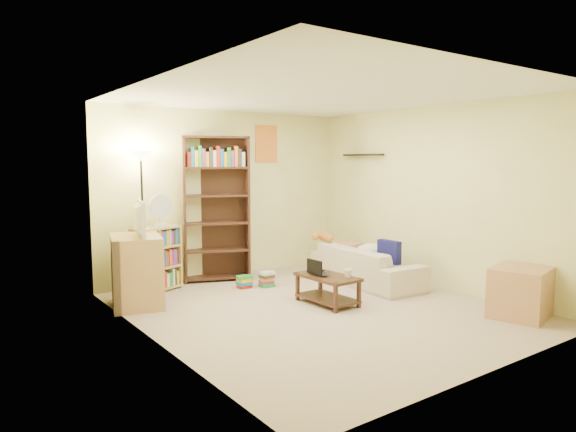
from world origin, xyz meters
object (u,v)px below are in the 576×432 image
Objects in this scene: television at (135,218)px; side_table at (344,259)px; short_bookshelf at (157,259)px; sofa at (365,265)px; tv_stand at (137,271)px; mug at (348,273)px; desk_fan at (160,210)px; floor_lamp at (141,180)px; tall_bookshelf at (216,205)px; tabby_cat at (324,237)px; coffee_table at (327,286)px; end_cabinet at (521,292)px; laptop at (322,273)px.

television is 1.46× the size of side_table.
television is at bearing -151.96° from short_bookshelf.
tv_stand reaches higher than sofa.
mug is 0.29× the size of desk_fan.
floor_lamp is at bearing 124.25° from short_bookshelf.
tabby_cat is at bearing -4.75° from tall_bookshelf.
short_bookshelf is at bearing 127.27° from coffee_table.
tabby_cat is at bearing -13.04° from desk_fan.
side_table is at bearing 93.74° from end_cabinet.
tv_stand is 0.69m from short_bookshelf.
tv_stand is (-2.05, 1.53, 0.02)m from mug.
television is (0.00, 0.00, 0.64)m from tv_stand.
tv_stand is 1.28m from floor_lamp.
coffee_table is 1.11× the size of television.
tabby_cat is at bearing 156.48° from side_table.
laptop is 0.18× the size of floor_lamp.
laptop is 0.70× the size of side_table.
floor_lamp is (-1.73, 2.15, 1.10)m from mug.
sofa is at bearing -89.32° from television.
desk_fan reaches higher than tabby_cat.
laptop is 2.35m from television.
tv_stand is at bearing 56.74° from laptop.
sofa is at bearing -70.75° from laptop.
desk_fan reaches higher than sofa.
short_bookshelf is at bearing 129.69° from end_cabinet.
television reaches higher than mug.
sofa is at bearing 0.68° from tv_stand.
short_bookshelf is (-2.41, 0.59, -0.17)m from tabby_cat.
tall_bookshelf is (1.42, 0.63, 0.05)m from television.
sofa is at bearing -75.87° from tabby_cat.
coffee_table is at bearing -138.77° from side_table.
floor_lamp is (-1.60, 1.92, 1.28)m from coffee_table.
sofa is 2.20m from end_cabinet.
sofa is 3.16m from tv_stand.
tv_stand is 0.41× the size of tall_bookshelf.
short_bookshelf is at bearing -152.49° from tall_bookshelf.
television is 4.55m from end_cabinet.
side_table is at bearing 39.82° from coffee_table.
laptop is at bearing -49.18° from floor_lamp.
sofa is 4.45× the size of tabby_cat.
mug is at bearing 132.15° from end_cabinet.
floor_lamp is (-1.11, -0.01, 0.39)m from tall_bookshelf.
end_cabinet is (0.18, -2.77, 0.03)m from side_table.
tall_bookshelf reaches higher than floor_lamp.
mug is 2.64m from television.
desk_fan is 4.54m from end_cabinet.
coffee_table is 1.62× the size of side_table.
tall_bookshelf reaches higher than sofa.
desk_fan is at bearing 38.86° from laptop.
coffee_table is at bearing 120.24° from mug.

